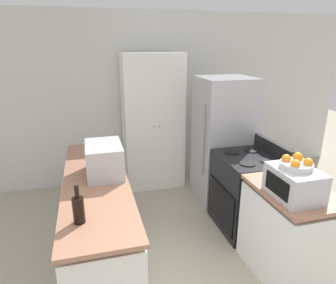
% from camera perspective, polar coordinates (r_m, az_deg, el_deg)
% --- Properties ---
extents(wall_back, '(7.00, 0.06, 2.60)m').
position_cam_1_polar(wall_back, '(4.73, -4.49, 8.05)').
color(wall_back, silver).
rests_on(wall_back, ground_plane).
extents(counter_left, '(0.60, 2.20, 0.90)m').
position_cam_1_polar(counter_left, '(3.19, -13.01, -14.44)').
color(counter_left, silver).
rests_on(counter_left, ground_plane).
extents(counter_right, '(0.60, 0.83, 0.90)m').
position_cam_1_polar(counter_right, '(3.14, 21.82, -15.97)').
color(counter_right, silver).
rests_on(counter_right, ground_plane).
extents(pantry_cabinet, '(0.88, 0.52, 2.02)m').
position_cam_1_polar(pantry_cabinet, '(4.52, -2.87, 3.84)').
color(pantry_cabinet, white).
rests_on(pantry_cabinet, ground_plane).
extents(stove, '(0.66, 0.75, 1.06)m').
position_cam_1_polar(stove, '(3.71, 14.71, -9.21)').
color(stove, black).
rests_on(stove, ground_plane).
extents(refrigerator, '(0.71, 0.69, 1.72)m').
position_cam_1_polar(refrigerator, '(4.19, 10.37, 0.26)').
color(refrigerator, '#A3A3A8').
rests_on(refrigerator, ground_plane).
extents(microwave, '(0.35, 0.49, 0.31)m').
position_cam_1_polar(microwave, '(2.99, -12.02, -3.26)').
color(microwave, '#B2B2B7').
rests_on(microwave, counter_left).
extents(wine_bottle, '(0.08, 0.08, 0.29)m').
position_cam_1_polar(wine_bottle, '(2.28, -16.68, -12.14)').
color(wine_bottle, black).
rests_on(wine_bottle, counter_left).
extents(toaster_oven, '(0.33, 0.43, 0.26)m').
position_cam_1_polar(toaster_oven, '(2.72, 22.90, -7.25)').
color(toaster_oven, '#B2B2B7').
rests_on(toaster_oven, counter_right).
extents(fruit_bowl, '(0.26, 0.26, 0.14)m').
position_cam_1_polar(fruit_bowl, '(2.67, 23.30, -3.73)').
color(fruit_bowl, silver).
rests_on(fruit_bowl, toaster_oven).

